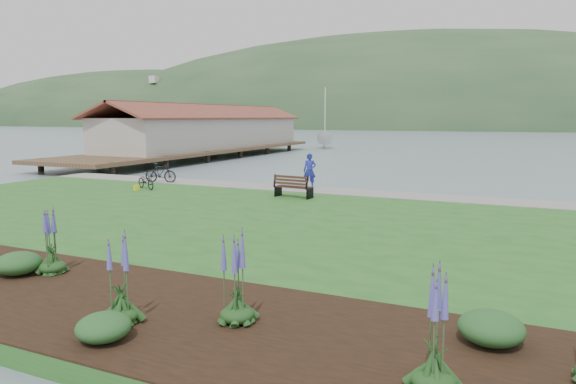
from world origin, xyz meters
name	(u,v)px	position (x,y,z in m)	size (l,w,h in m)	color
ground	(252,223)	(0.00, 0.00, 0.00)	(600.00, 600.00, 0.00)	slate
lawn	(225,228)	(0.00, -2.00, 0.20)	(34.00, 20.00, 0.40)	#245C20
shoreline_path	(316,190)	(0.00, 6.90, 0.42)	(34.00, 2.20, 0.03)	gray
garden_bed	(147,309)	(3.00, -9.80, 0.42)	(24.00, 4.40, 0.04)	black
far_hillside	(559,130)	(20.00, 170.00, 0.00)	(580.00, 80.00, 38.00)	#2A4A29
pier_pavilion	(208,131)	(-20.00, 27.52, 2.64)	(8.00, 36.00, 5.40)	#4C3826
park_bench	(293,186)	(-0.12, 4.17, 0.94)	(1.81, 0.88, 1.09)	black
person	(310,168)	(-0.61, 7.50, 1.47)	(0.78, 0.54, 2.15)	navy
bicycle_a	(146,181)	(-8.24, 3.67, 0.83)	(1.65, 0.58, 0.87)	black
bicycle_b	(160,173)	(-9.18, 6.05, 0.96)	(1.86, 0.54, 1.12)	black
sailboat	(325,148)	(-14.38, 46.75, 0.00)	(9.60, 9.78, 25.31)	silver
pannier	(137,188)	(-8.37, 3.08, 0.54)	(0.16, 0.25, 0.27)	yellow
echium_0	(120,289)	(3.07, -10.56, 1.08)	(0.62, 0.62, 1.75)	#173C16
echium_1	(237,283)	(4.94, -9.67, 1.17)	(0.62, 0.62, 1.84)	#173C16
echium_2	(435,342)	(8.54, -10.60, 1.13)	(0.62, 0.62, 1.75)	#173C16
echium_4	(51,242)	(-0.53, -8.93, 1.20)	(0.62, 0.62, 1.82)	#173C16
shrub_0	(18,263)	(-1.20, -9.32, 0.70)	(1.06, 1.06, 0.53)	#1E4C21
shrub_1	(104,327)	(3.31, -11.24, 0.67)	(0.91, 0.91, 0.45)	#1E4C21
shrub_2	(491,328)	(9.16, -8.71, 0.71)	(1.06, 1.06, 0.53)	#1E4C21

